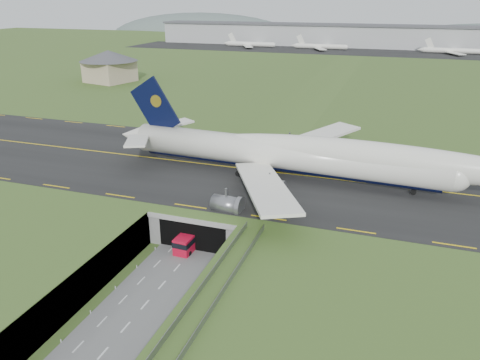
% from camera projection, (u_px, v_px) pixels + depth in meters
% --- Properties ---
extents(ground, '(900.00, 900.00, 0.00)m').
position_uv_depth(ground, '(171.00, 275.00, 71.67)').
color(ground, '#3D5622').
rests_on(ground, ground).
extents(airfield_deck, '(800.00, 800.00, 6.00)m').
position_uv_depth(airfield_deck, '(170.00, 259.00, 70.57)').
color(airfield_deck, gray).
rests_on(airfield_deck, ground).
extents(trench_road, '(12.00, 75.00, 0.20)m').
position_uv_depth(trench_road, '(147.00, 303.00, 65.03)').
color(trench_road, slate).
rests_on(trench_road, ground).
extents(taxiway, '(800.00, 44.00, 0.18)m').
position_uv_depth(taxiway, '(241.00, 168.00, 98.49)').
color(taxiway, black).
rests_on(taxiway, airfield_deck).
extents(tunnel_portal, '(17.00, 22.30, 6.00)m').
position_uv_depth(tunnel_portal, '(212.00, 212.00, 85.16)').
color(tunnel_portal, gray).
rests_on(tunnel_portal, ground).
extents(guideway, '(3.00, 53.00, 7.05)m').
position_uv_depth(guideway, '(180.00, 346.00, 49.58)').
color(guideway, '#A8A8A3').
rests_on(guideway, ground).
extents(jumbo_jet, '(86.89, 57.13, 18.93)m').
position_uv_depth(jumbo_jet, '(311.00, 156.00, 90.31)').
color(jumbo_jet, white).
rests_on(jumbo_jet, ground).
extents(shuttle_tram, '(3.02, 7.22, 2.91)m').
position_uv_depth(shuttle_tram, '(189.00, 240.00, 78.82)').
color(shuttle_tram, red).
rests_on(shuttle_tram, ground).
extents(service_building, '(29.02, 29.02, 13.08)m').
position_uv_depth(service_building, '(109.00, 63.00, 195.85)').
color(service_building, tan).
rests_on(service_building, ground).
extents(cargo_terminal, '(320.00, 67.00, 15.60)m').
position_uv_depth(cargo_terminal, '(362.00, 36.00, 330.19)').
color(cargo_terminal, '#B2B2B2').
rests_on(cargo_terminal, ground).
extents(distant_hills, '(700.00, 91.00, 60.00)m').
position_uv_depth(distant_hills, '(445.00, 47.00, 432.27)').
color(distant_hills, slate).
rests_on(distant_hills, ground).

